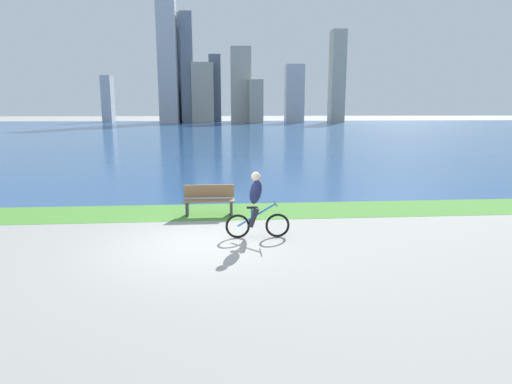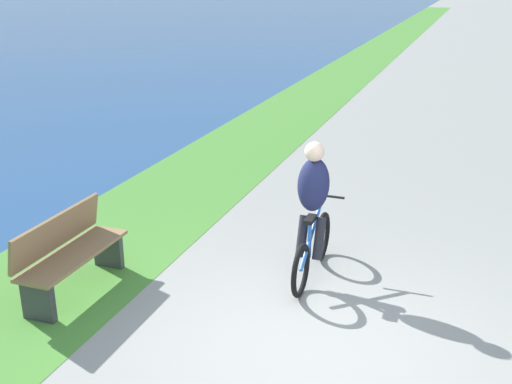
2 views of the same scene
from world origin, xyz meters
name	(u,v)px [view 1 (image 1 of 2)]	position (x,y,z in m)	size (l,w,h in m)	color
ground_plane	(197,245)	(0.00, 0.00, 0.00)	(300.00, 300.00, 0.00)	gray
grass_strip_bayside	(203,212)	(0.00, 3.26, 0.00)	(120.00, 2.19, 0.01)	#478433
bay_water_surface	(216,131)	(0.00, 48.80, 0.00)	(300.00, 88.89, 0.00)	navy
cyclist_lead	(256,205)	(1.43, 0.46, 0.83)	(1.59, 0.52, 1.64)	black
bench_near_path	(209,200)	(0.22, 2.90, 0.45)	(1.50, 0.47, 0.90)	olive
city_skyline_far_shore	(215,79)	(-0.36, 84.30, 8.99)	(51.31, 10.73, 26.16)	#B7B7BC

